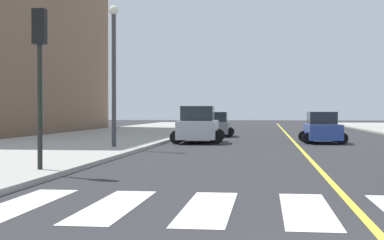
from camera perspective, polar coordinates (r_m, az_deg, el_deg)
sidewalk_kerb_west at (r=28.82m, az=-14.32°, el=-2.59°), size 10.00×120.00×0.15m
crosswalk_paint at (r=11.03m, az=15.85°, el=-8.52°), size 13.50×4.00×0.01m
lane_divider_paint at (r=46.82m, az=9.21°, el=-1.34°), size 0.16×80.00×0.01m
car_gray_nearest at (r=41.36m, az=2.42°, el=-0.50°), size 2.49×3.93×1.74m
car_blue_second at (r=33.78m, az=12.58°, el=-0.81°), size 2.54×4.00×1.76m
car_silver_third at (r=33.10m, az=0.61°, el=-0.56°), size 3.02×4.73×2.08m
traffic_light_far_corner at (r=17.15m, az=-14.63°, el=6.03°), size 0.36×0.41×4.54m
street_lamp at (r=27.44m, az=-7.64°, el=5.61°), size 0.44×0.44×6.55m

